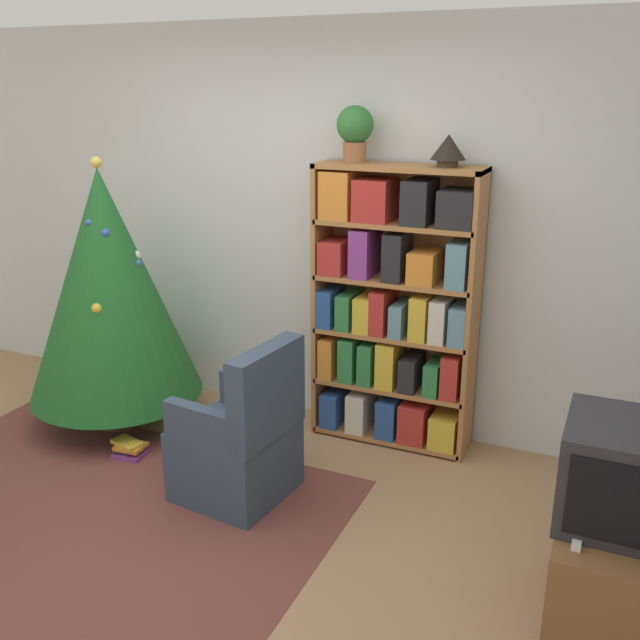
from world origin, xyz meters
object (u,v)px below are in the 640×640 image
object	(u,v)px
bookshelf	(393,311)
table_lamp	(448,148)
television	(622,474)
armchair	(241,443)
christmas_tree	(108,286)
potted_plant	(355,130)

from	to	relation	value
bookshelf	table_lamp	distance (m)	1.03
television	table_lamp	size ratio (longest dim) A/B	2.46
bookshelf	armchair	world-z (taller)	bookshelf
armchair	christmas_tree	bearing A→B (deg)	-104.05
table_lamp	armchair	bearing A→B (deg)	-129.91
christmas_tree	armchair	xyz separation A→B (m)	(1.23, -0.47, -0.64)
bookshelf	potted_plant	bearing A→B (deg)	178.48
armchair	table_lamp	xyz separation A→B (m)	(0.83, 0.99, 1.54)
bookshelf	television	xyz separation A→B (m)	(1.38, -1.21, -0.16)
christmas_tree	potted_plant	distance (m)	1.87
bookshelf	christmas_tree	distance (m)	1.84
christmas_tree	potted_plant	xyz separation A→B (m)	(1.49, 0.53, 0.99)
armchair	potted_plant	xyz separation A→B (m)	(0.27, 0.99, 1.63)
television	potted_plant	size ratio (longest dim) A/B	1.49
television	armchair	bearing A→B (deg)	173.17
bookshelf	christmas_tree	xyz separation A→B (m)	(-1.77, -0.52, 0.09)
potted_plant	table_lamp	bearing A→B (deg)	0.00
christmas_tree	bookshelf	bearing A→B (deg)	16.35
armchair	potted_plant	world-z (taller)	potted_plant
armchair	potted_plant	distance (m)	1.93
armchair	bookshelf	bearing A→B (deg)	157.94
christmas_tree	table_lamp	bearing A→B (deg)	14.35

